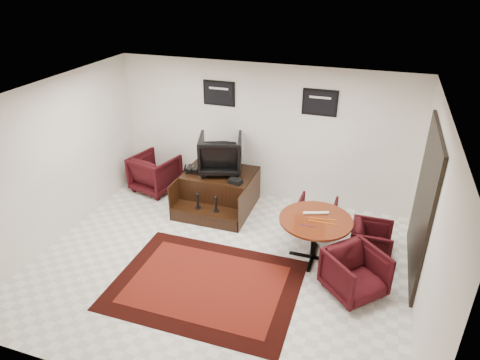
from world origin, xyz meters
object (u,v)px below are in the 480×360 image
object	(u,v)px
shine_podium	(219,191)
table_chair_back	(317,214)
table_chair_corner	(355,271)
armchair_side	(155,171)
shine_chair	(220,152)
meeting_table	(315,224)
table_chair_window	(372,240)

from	to	relation	value
shine_podium	table_chair_back	size ratio (longest dim) A/B	2.10
table_chair_corner	shine_podium	bearing A→B (deg)	102.30
armchair_side	shine_chair	bearing A→B (deg)	-169.18
shine_chair	armchair_side	distance (m)	1.71
meeting_table	table_chair_window	world-z (taller)	meeting_table
shine_podium	armchair_side	world-z (taller)	armchair_side
table_chair_corner	table_chair_window	bearing A→B (deg)	33.78
table_chair_back	table_chair_corner	bearing A→B (deg)	119.63
table_chair_corner	table_chair_back	bearing A→B (deg)	72.68
shine_podium	table_chair_corner	bearing A→B (deg)	-32.02
armchair_side	shine_podium	bearing A→B (deg)	-174.46
armchair_side	table_chair_window	world-z (taller)	armchair_side
shine_podium	table_chair_back	world-z (taller)	shine_podium
table_chair_window	table_chair_corner	xyz separation A→B (m)	(-0.18, -0.99, 0.06)
armchair_side	table_chair_window	distance (m)	4.70
shine_podium	table_chair_window	xyz separation A→B (m)	(3.03, -0.79, 0.01)
shine_podium	table_chair_window	bearing A→B (deg)	-14.55
shine_podium	table_chair_corner	size ratio (longest dim) A/B	1.82
shine_podium	table_chair_window	size ratio (longest dim) A/B	2.13
shine_chair	table_chair_corner	size ratio (longest dim) A/B	1.06
armchair_side	table_chair_corner	distance (m)	4.84
armchair_side	meeting_table	xyz separation A→B (m)	(3.68, -1.37, 0.24)
shine_podium	meeting_table	size ratio (longest dim) A/B	1.22
meeting_table	table_chair_window	size ratio (longest dim) A/B	1.75
armchair_side	table_chair_back	size ratio (longest dim) A/B	1.29
shine_podium	shine_chair	bearing A→B (deg)	90.00
shine_chair	table_chair_window	xyz separation A→B (m)	(3.03, -0.93, -0.80)
table_chair_window	armchair_side	bearing A→B (deg)	77.36
shine_chair	table_chair_window	world-z (taller)	shine_chair
table_chair_window	meeting_table	bearing A→B (deg)	110.79
shine_chair	meeting_table	size ratio (longest dim) A/B	0.71
shine_podium	table_chair_back	xyz separation A→B (m)	(2.02, -0.26, 0.01)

